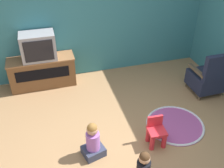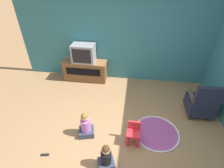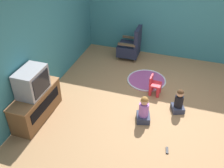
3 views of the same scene
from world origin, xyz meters
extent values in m
plane|color=#9E754C|center=(0.00, 0.00, 0.00)|extent=(30.00, 30.00, 0.00)
cube|color=teal|center=(-0.28, 2.43, 1.32)|extent=(5.44, 0.12, 2.63)
cube|color=teal|center=(2.38, -0.25, 1.32)|extent=(0.12, 5.49, 2.63)
cube|color=brown|center=(-1.12, 2.14, 0.30)|extent=(1.24, 0.42, 0.60)
cube|color=#90603A|center=(-1.12, 2.14, 0.59)|extent=(1.27, 0.43, 0.02)
cube|color=black|center=(-1.12, 1.92, 0.37)|extent=(0.99, 0.01, 0.22)
cube|color=#939399|center=(-1.12, 2.13, 0.86)|extent=(0.63, 0.40, 0.51)
cube|color=black|center=(-1.12, 1.93, 0.86)|extent=(0.52, 0.02, 0.40)
cylinder|color=brown|center=(2.08, 1.30, 0.05)|extent=(0.04, 0.04, 0.10)
cylinder|color=brown|center=(1.62, 1.29, 0.05)|extent=(0.04, 0.04, 0.10)
cylinder|color=brown|center=(2.09, 0.82, 0.05)|extent=(0.04, 0.04, 0.10)
cylinder|color=brown|center=(1.62, 0.81, 0.05)|extent=(0.04, 0.04, 0.10)
cube|color=#1E2338|center=(1.85, 1.06, 0.25)|extent=(0.56, 0.57, 0.31)
cube|color=#1E2338|center=(1.86, 0.81, 0.66)|extent=(0.52, 0.11, 0.50)
cube|color=brown|center=(2.09, 1.06, 0.51)|extent=(0.08, 0.48, 0.05)
cube|color=brown|center=(1.61, 1.05, 0.51)|extent=(0.08, 0.48, 0.05)
cylinder|color=red|center=(0.29, -0.05, 0.14)|extent=(0.07, 0.07, 0.28)
cylinder|color=red|center=(0.48, -0.06, 0.14)|extent=(0.07, 0.07, 0.28)
cylinder|color=red|center=(0.30, 0.12, 0.14)|extent=(0.07, 0.07, 0.28)
cylinder|color=red|center=(0.49, 0.11, 0.14)|extent=(0.07, 0.07, 0.28)
cube|color=red|center=(0.39, 0.03, 0.26)|extent=(0.27, 0.26, 0.04)
cube|color=red|center=(0.40, 0.14, 0.37)|extent=(0.24, 0.05, 0.18)
cylinder|color=#A54C8C|center=(0.87, 0.32, 0.01)|extent=(0.96, 0.96, 0.01)
torus|color=silver|center=(0.87, 0.32, 0.01)|extent=(0.96, 0.96, 0.04)
cube|color=#33384C|center=(-0.56, 0.09, 0.07)|extent=(0.36, 0.33, 0.13)
cylinder|color=#A566BF|center=(-0.56, 0.09, 0.27)|extent=(0.20, 0.20, 0.28)
sphere|color=tan|center=(-0.56, 0.09, 0.48)|extent=(0.16, 0.16, 0.16)
sphere|color=olive|center=(-0.56, 0.09, 0.51)|extent=(0.15, 0.15, 0.15)
cube|color=#33384C|center=(-0.05, -0.53, 0.06)|extent=(0.34, 0.32, 0.12)
cylinder|color=black|center=(-0.05, -0.53, 0.25)|extent=(0.18, 0.18, 0.26)
sphere|color=tan|center=(-0.05, -0.53, 0.44)|extent=(0.14, 0.14, 0.14)
sphere|color=#472D19|center=(-0.05, -0.53, 0.47)|extent=(0.13, 0.13, 0.13)
cube|color=black|center=(-1.20, -0.49, 0.01)|extent=(0.16, 0.07, 0.02)
camera|label=1|loc=(-1.02, -2.49, 2.99)|focal=42.00mm
camera|label=2|loc=(0.29, -2.21, 2.91)|focal=28.00mm
camera|label=3|loc=(-4.47, -0.55, 3.60)|focal=42.00mm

